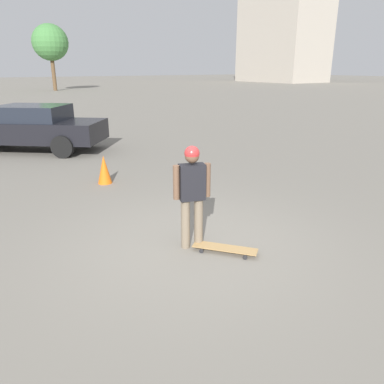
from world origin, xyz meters
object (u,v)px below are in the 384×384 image
at_px(person, 192,189).
at_px(skateboard, 225,248).
at_px(car_parked_near, 32,127).
at_px(traffic_cone, 104,169).

relative_size(person, skateboard, 1.76).
xyz_separation_m(person, car_parked_near, (-0.57, 8.74, -0.16)).
bearing_deg(skateboard, person, -3.86).
bearing_deg(car_parked_near, traffic_cone, 136.71).
relative_size(person, traffic_cone, 2.34).
bearing_deg(car_parked_near, person, 132.84).
bearing_deg(traffic_cone, person, -91.02).
height_order(person, car_parked_near, person).
distance_m(person, skateboard, 1.03).
bearing_deg(skateboard, traffic_cone, -36.24).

